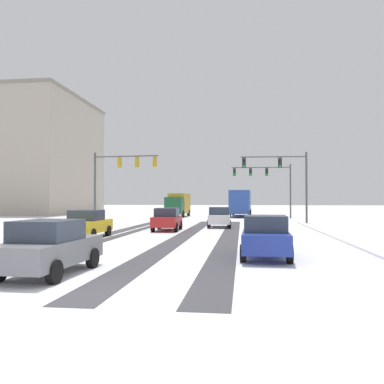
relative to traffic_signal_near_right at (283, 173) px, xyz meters
name	(u,v)px	position (x,y,z in m)	size (l,w,h in m)	color
ground_plane	(86,291)	(-7.47, -27.41, -4.64)	(300.00, 300.00, 0.00)	white
wheel_track_left_lane	(183,236)	(-7.25, -12.64, -4.64)	(1.13, 32.50, 0.01)	#424247
wheel_track_right_lane	(121,235)	(-11.19, -12.64, -4.64)	(0.72, 32.50, 0.01)	#424247
wheel_track_center	(104,235)	(-12.27, -12.64, -4.64)	(0.97, 32.50, 0.01)	#424247
wheel_track_oncoming	(229,237)	(-4.46, -12.64, -4.64)	(1.10, 32.50, 0.01)	#424247
sidewalk_kerb_right	(376,240)	(3.45, -14.12, -4.58)	(4.00, 32.50, 0.12)	white
traffic_signal_near_right	(283,173)	(0.00, 0.00, 0.00)	(5.96, 0.68, 6.50)	#47474C
traffic_signal_far_right	(266,178)	(-0.79, 11.97, 0.18)	(7.10, 0.70, 6.50)	#47474C
traffic_signal_near_left	(120,171)	(-14.59, -2.02, 0.15)	(6.04, 0.65, 6.50)	#47474C
car_white_lead	(219,217)	(-5.55, -4.51, -3.82)	(2.02, 4.19, 1.62)	silver
car_red_second	(167,219)	(-9.05, -8.46, -3.82)	(1.93, 4.15, 1.62)	red
car_yellow_cab_third	(87,224)	(-12.65, -14.42, -3.82)	(1.84, 4.10, 1.62)	yellow
car_blue_fourth	(265,236)	(-2.81, -21.20, -3.82)	(1.94, 4.15, 1.62)	#233899
car_grey_fifth	(49,247)	(-9.40, -25.45, -3.82)	(1.93, 4.15, 1.62)	slate
bus_oncoming	(241,201)	(-3.88, 16.89, -2.65)	(2.97, 11.08, 3.38)	#284793
box_truck_delivery	(178,204)	(-12.00, 14.84, -3.01)	(2.40, 7.44, 3.02)	#194C2D
office_building_far_left_block	(23,156)	(-39.05, 23.95, 4.59)	(20.25, 21.33, 18.45)	#A89E8E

